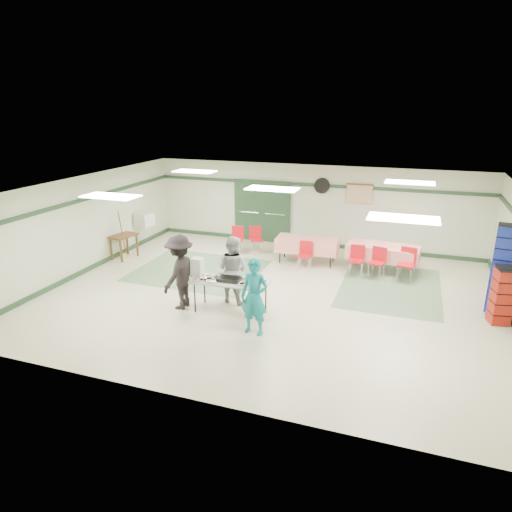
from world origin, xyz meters
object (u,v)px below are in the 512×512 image
(chair_d, at_px, (305,252))
(printer_table, at_px, (123,239))
(volunteer_grey, at_px, (233,269))
(crate_stack_blue_a, at_px, (501,269))
(serving_table, at_px, (230,282))
(volunteer_teal, at_px, (254,297))
(chair_c, at_px, (407,261))
(dining_table_a, at_px, (383,252))
(chair_a, at_px, (378,259))
(volunteer_dark, at_px, (180,272))
(chair_loose_b, at_px, (237,236))
(crate_stack_red, at_px, (502,296))
(office_printer, at_px, (144,219))
(broom, at_px, (122,234))
(crate_stack_blue_b, at_px, (501,294))
(dining_table_b, at_px, (307,244))
(chair_loose_a, at_px, (256,237))
(chair_b, at_px, (357,257))

(chair_d, distance_m, printer_table, 5.58)
(volunteer_grey, bearing_deg, printer_table, -12.34)
(crate_stack_blue_a, bearing_deg, serving_table, -160.57)
(volunteer_teal, height_order, printer_table, volunteer_teal)
(chair_c, xyz_separation_m, crate_stack_blue_a, (2.00, -1.33, 0.47))
(serving_table, xyz_separation_m, dining_table_a, (3.07, 3.92, -0.14))
(chair_a, bearing_deg, chair_d, -164.82)
(chair_a, bearing_deg, volunteer_dark, -124.51)
(chair_loose_b, distance_m, crate_stack_red, 7.77)
(crate_stack_blue_a, distance_m, office_printer, 10.43)
(chair_loose_b, bearing_deg, volunteer_grey, -79.30)
(chair_c, height_order, broom, broom)
(volunteer_grey, height_order, crate_stack_blue_b, volunteer_grey)
(dining_table_b, bearing_deg, volunteer_grey, -109.27)
(chair_a, xyz_separation_m, chair_loose_a, (-3.91, 1.04, -0.01))
(printer_table, relative_size, office_printer, 1.70)
(dining_table_a, xyz_separation_m, crate_stack_blue_a, (2.68, -1.89, 0.46))
(serving_table, distance_m, crate_stack_blue_a, 6.10)
(chair_d, height_order, crate_stack_red, crate_stack_red)
(volunteer_dark, distance_m, dining_table_b, 4.59)
(dining_table_a, height_order, crate_stack_blue_a, crate_stack_blue_a)
(dining_table_b, bearing_deg, chair_d, -83.63)
(crate_stack_blue_a, height_order, office_printer, crate_stack_blue_a)
(volunteer_grey, height_order, chair_loose_a, volunteer_grey)
(dining_table_a, bearing_deg, volunteer_grey, -129.09)
(crate_stack_blue_a, relative_size, broom, 1.41)
(crate_stack_blue_b, relative_size, broom, 0.86)
(chair_d, xyz_separation_m, crate_stack_blue_b, (4.79, -1.84, 0.13))
(chair_c, bearing_deg, broom, -163.66)
(volunteer_teal, height_order, office_printer, volunteer_teal)
(serving_table, height_order, chair_c, chair_c)
(chair_b, height_order, crate_stack_red, crate_stack_red)
(dining_table_b, height_order, crate_stack_blue_a, crate_stack_blue_a)
(chair_c, bearing_deg, dining_table_b, 179.60)
(chair_a, bearing_deg, chair_c, 15.76)
(crate_stack_red, height_order, broom, broom)
(crate_stack_red, relative_size, broom, 0.85)
(volunteer_dark, bearing_deg, chair_loose_b, -171.69)
(volunteer_teal, relative_size, chair_a, 1.90)
(crate_stack_red, bearing_deg, volunteer_dark, -167.28)
(dining_table_a, height_order, chair_c, chair_c)
(crate_stack_blue_a, xyz_separation_m, crate_stack_red, (0.00, -0.64, -0.41))
(chair_loose_a, bearing_deg, crate_stack_red, -52.97)
(volunteer_dark, xyz_separation_m, crate_stack_red, (6.92, 1.56, -0.25))
(dining_table_a, distance_m, crate_stack_blue_b, 3.61)
(serving_table, distance_m, printer_table, 5.17)
(chair_c, height_order, crate_stack_blue_b, crate_stack_blue_b)
(serving_table, height_order, broom, broom)
(serving_table, distance_m, office_printer, 5.84)
(volunteer_dark, distance_m, chair_a, 5.47)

